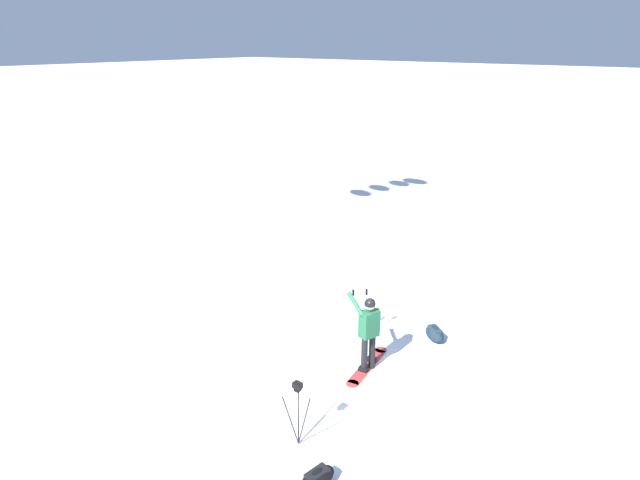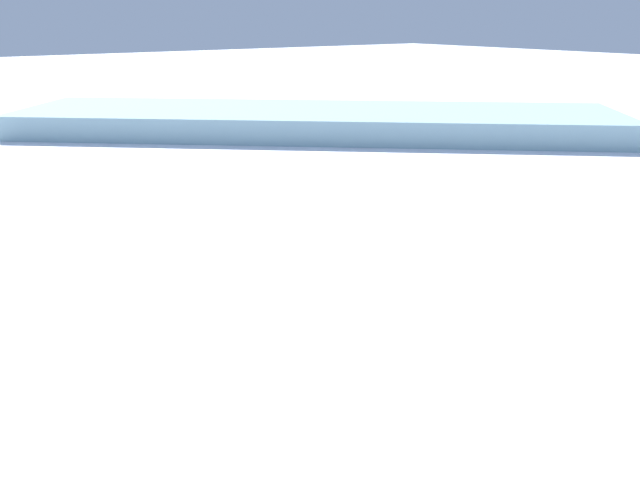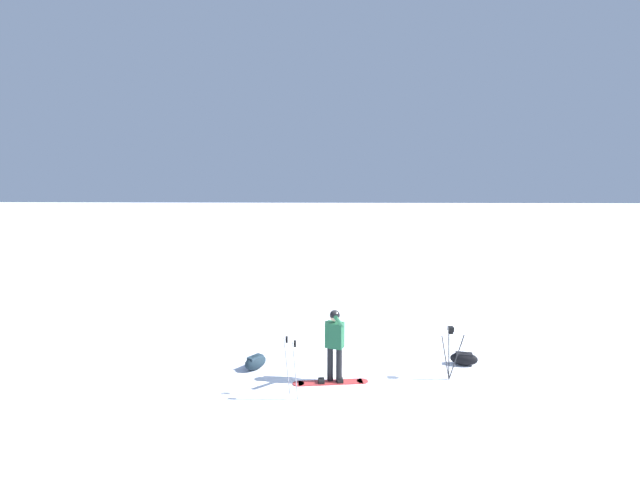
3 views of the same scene
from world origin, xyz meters
name	(u,v)px [view 2 (image 2 of 3)]	position (x,y,z in m)	size (l,w,h in m)	color
distant_ridge	(317,121)	(34.17, -29.99, 0.87)	(38.41, 41.45, 1.75)	#91B5BC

